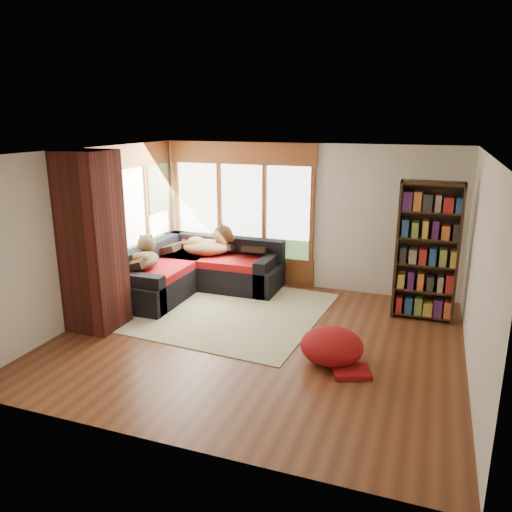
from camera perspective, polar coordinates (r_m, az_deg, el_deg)
The scene contains 17 objects.
floor at distance 7.14m, azimuth 0.16°, elevation -9.52°, with size 5.50×5.50×0.00m, color #542B17.
ceiling at distance 6.48m, azimuth 0.18°, elevation 11.79°, with size 5.50×5.50×0.00m, color white.
wall_back at distance 9.03m, azimuth 5.54°, elevation 4.47°, with size 5.50×0.04×2.60m, color silver.
wall_front at distance 4.54m, azimuth -10.60°, elevation -7.09°, with size 5.50×0.04×2.60m, color silver.
wall_left at distance 8.02m, azimuth -18.68°, elevation 2.31°, with size 0.04×5.00×2.60m, color silver.
wall_right at distance 6.36m, azimuth 24.22°, elevation -1.62°, with size 0.04×5.00×2.60m, color silver.
windows_back at distance 9.35m, azimuth -1.66°, elevation 5.24°, with size 2.82×0.10×1.90m.
windows_left at distance 8.94m, azimuth -13.83°, elevation 4.31°, with size 0.10×2.62×1.90m.
roller_blind at distance 9.55m, azimuth -11.09°, elevation 7.60°, with size 0.03×0.72×0.90m, color #677E52.
brick_chimney at distance 7.54m, azimuth -18.22°, elevation 1.54°, with size 0.70×0.70×2.60m, color #471914.
sectional_sofa at distance 9.23m, azimuth -7.74°, elevation -1.75°, with size 2.20×2.20×0.80m.
area_rug at distance 8.33m, azimuth -5.89°, elevation -5.77°, with size 3.79×2.90×0.01m, color #EAE7C5.
bookshelf at distance 7.95m, azimuth 18.95°, elevation 0.44°, with size 0.91×0.30×2.13m.
pouf at distance 6.52m, azimuth 8.67°, elevation -10.02°, with size 0.80×0.80×0.44m, color maroon.
dog_tan at distance 9.15m, azimuth -5.24°, elevation 1.33°, with size 1.00×0.78×0.49m.
dog_brindle at distance 8.62m, azimuth -12.67°, elevation -0.07°, with size 0.70×0.90×0.45m.
throw_pillows at distance 9.21m, azimuth -7.21°, elevation 1.20°, with size 1.98×1.68×0.45m.
Camera 1 is at (2.18, -6.09, 3.03)m, focal length 35.00 mm.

